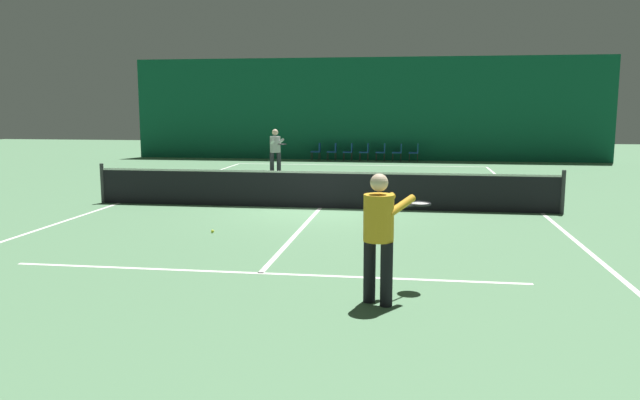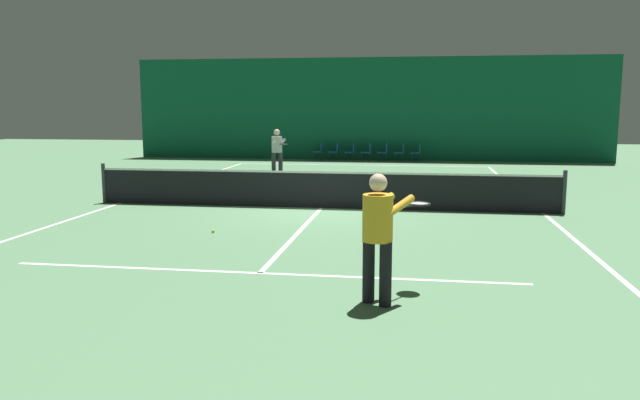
# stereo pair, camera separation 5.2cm
# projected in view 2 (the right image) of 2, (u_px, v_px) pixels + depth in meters

# --- Properties ---
(ground_plane) EXTENTS (60.00, 60.00, 0.00)m
(ground_plane) POSITION_uv_depth(u_px,v_px,m) (321.00, 208.00, 16.03)
(ground_plane) COLOR #56845B
(backdrop_curtain) EXTENTS (23.00, 0.12, 4.91)m
(backdrop_curtain) POSITION_uv_depth(u_px,v_px,m) (367.00, 109.00, 30.06)
(backdrop_curtain) COLOR #0F5138
(backdrop_curtain) RESTS_ON ground
(court_line_baseline_far) EXTENTS (11.00, 0.10, 0.00)m
(court_line_baseline_far) POSITION_uv_depth(u_px,v_px,m) (361.00, 165.00, 27.66)
(court_line_baseline_far) COLOR white
(court_line_baseline_far) RESTS_ON ground
(court_line_service_far) EXTENTS (8.25, 0.10, 0.00)m
(court_line_service_far) POSITION_uv_depth(u_px,v_px,m) (348.00, 179.00, 22.28)
(court_line_service_far) COLOR white
(court_line_service_far) RESTS_ON ground
(court_line_service_near) EXTENTS (8.25, 0.10, 0.00)m
(court_line_service_near) POSITION_uv_depth(u_px,v_px,m) (260.00, 273.00, 9.77)
(court_line_service_near) COLOR white
(court_line_service_near) RESTS_ON ground
(court_line_sideline_left) EXTENTS (0.10, 23.80, 0.00)m
(court_line_sideline_left) POSITION_uv_depth(u_px,v_px,m) (120.00, 203.00, 16.86)
(court_line_sideline_left) COLOR white
(court_line_sideline_left) RESTS_ON ground
(court_line_sideline_right) EXTENTS (0.10, 23.80, 0.00)m
(court_line_sideline_right) POSITION_uv_depth(u_px,v_px,m) (544.00, 214.00, 15.20)
(court_line_sideline_right) COLOR white
(court_line_sideline_right) RESTS_ON ground
(court_line_centre) EXTENTS (0.10, 12.80, 0.00)m
(court_line_centre) POSITION_uv_depth(u_px,v_px,m) (321.00, 208.00, 16.03)
(court_line_centre) COLOR white
(court_line_centre) RESTS_ON ground
(tennis_net) EXTENTS (12.00, 0.10, 1.07)m
(tennis_net) POSITION_uv_depth(u_px,v_px,m) (321.00, 188.00, 15.95)
(tennis_net) COLOR black
(tennis_net) RESTS_ON ground
(player_near) EXTENTS (1.03, 1.37, 1.74)m
(player_near) POSITION_uv_depth(u_px,v_px,m) (379.00, 229.00, 8.14)
(player_near) COLOR black
(player_near) RESTS_ON ground
(player_far) EXTENTS (0.94, 1.40, 1.74)m
(player_far) POSITION_uv_depth(u_px,v_px,m) (277.00, 148.00, 23.69)
(player_far) COLOR #2D2D38
(player_far) RESTS_ON ground
(courtside_chair_0) EXTENTS (0.44, 0.44, 0.84)m
(courtside_chair_0) POSITION_uv_depth(u_px,v_px,m) (319.00, 150.00, 30.15)
(courtside_chair_0) COLOR #2D2D2D
(courtside_chair_0) RESTS_ON ground
(courtside_chair_1) EXTENTS (0.44, 0.44, 0.84)m
(courtside_chair_1) POSITION_uv_depth(u_px,v_px,m) (335.00, 150.00, 30.04)
(courtside_chair_1) COLOR #2D2D2D
(courtside_chair_1) RESTS_ON ground
(courtside_chair_2) EXTENTS (0.44, 0.44, 0.84)m
(courtside_chair_2) POSITION_uv_depth(u_px,v_px,m) (351.00, 151.00, 29.92)
(courtside_chair_2) COLOR #2D2D2D
(courtside_chair_2) RESTS_ON ground
(courtside_chair_3) EXTENTS (0.44, 0.44, 0.84)m
(courtside_chair_3) POSITION_uv_depth(u_px,v_px,m) (368.00, 151.00, 29.80)
(courtside_chair_3) COLOR #2D2D2D
(courtside_chair_3) RESTS_ON ground
(courtside_chair_4) EXTENTS (0.44, 0.44, 0.84)m
(courtside_chair_4) POSITION_uv_depth(u_px,v_px,m) (384.00, 151.00, 29.68)
(courtside_chair_4) COLOR #2D2D2D
(courtside_chair_4) RESTS_ON ground
(courtside_chair_5) EXTENTS (0.44, 0.44, 0.84)m
(courtside_chair_5) POSITION_uv_depth(u_px,v_px,m) (401.00, 151.00, 29.57)
(courtside_chair_5) COLOR #2D2D2D
(courtside_chair_5) RESTS_ON ground
(courtside_chair_6) EXTENTS (0.44, 0.44, 0.84)m
(courtside_chair_6) POSITION_uv_depth(u_px,v_px,m) (417.00, 151.00, 29.45)
(courtside_chair_6) COLOR #2D2D2D
(courtside_chair_6) RESTS_ON ground
(tennis_ball) EXTENTS (0.07, 0.07, 0.07)m
(tennis_ball) POSITION_uv_depth(u_px,v_px,m) (213.00, 231.00, 12.90)
(tennis_ball) COLOR #D1DB33
(tennis_ball) RESTS_ON ground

